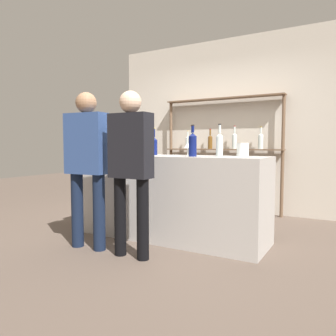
{
  "coord_description": "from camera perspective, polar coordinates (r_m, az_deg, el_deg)",
  "views": [
    {
      "loc": [
        1.87,
        -3.28,
        1.08
      ],
      "look_at": [
        0.0,
        0.0,
        0.82
      ],
      "focal_mm": 35.0,
      "sensor_mm": 36.0,
      "label": 1
    }
  ],
  "objects": [
    {
      "name": "ground_plane",
      "position": [
        3.93,
        0.0,
        -11.94
      ],
      "size": [
        16.0,
        16.0,
        0.0
      ],
      "primitive_type": "plane",
      "color": "brown"
    },
    {
      "name": "bar_counter",
      "position": [
        3.82,
        0.0,
        -5.02
      ],
      "size": [
        2.28,
        0.69,
        0.96
      ],
      "primitive_type": "cube",
      "color": "#B7B2AD",
      "rests_on": "ground_plane"
    },
    {
      "name": "back_wall",
      "position": [
        5.56,
        10.08,
        7.26
      ],
      "size": [
        3.88,
        0.12,
        2.8
      ],
      "primitive_type": "cube",
      "color": "beige",
      "rests_on": "ground_plane"
    },
    {
      "name": "back_shelf",
      "position": [
        5.38,
        9.54,
        5.29
      ],
      "size": [
        1.95,
        0.18,
        1.83
      ],
      "color": "brown",
      "rests_on": "ground_plane"
    },
    {
      "name": "counter_bottle_0",
      "position": [
        4.12,
        -9.44,
        4.21
      ],
      "size": [
        0.08,
        0.08,
        0.35
      ],
      "color": "black",
      "rests_on": "bar_counter"
    },
    {
      "name": "counter_bottle_1",
      "position": [
        3.46,
        4.31,
        4.2
      ],
      "size": [
        0.09,
        0.09,
        0.33
      ],
      "color": "#0F1956",
      "rests_on": "bar_counter"
    },
    {
      "name": "counter_bottle_2",
      "position": [
        3.87,
        4.19,
        4.22
      ],
      "size": [
        0.09,
        0.09,
        0.35
      ],
      "color": "silver",
      "rests_on": "bar_counter"
    },
    {
      "name": "counter_bottle_3",
      "position": [
        4.26,
        -11.25,
        4.15
      ],
      "size": [
        0.08,
        0.08,
        0.35
      ],
      "color": "brown",
      "rests_on": "bar_counter"
    },
    {
      "name": "counter_bottle_4",
      "position": [
        3.45,
        8.96,
        4.13
      ],
      "size": [
        0.07,
        0.07,
        0.34
      ],
      "color": "silver",
      "rests_on": "bar_counter"
    },
    {
      "name": "counter_bottle_5",
      "position": [
        3.98,
        -2.48,
        4.0
      ],
      "size": [
        0.09,
        0.09,
        0.33
      ],
      "color": "#0F1956",
      "rests_on": "bar_counter"
    },
    {
      "name": "wine_glass",
      "position": [
        3.7,
        3.45,
        3.9
      ],
      "size": [
        0.09,
        0.09,
        0.15
      ],
      "color": "silver",
      "rests_on": "bar_counter"
    },
    {
      "name": "cork_jar",
      "position": [
        3.63,
        12.88,
        3.14
      ],
      "size": [
        0.13,
        0.13,
        0.15
      ],
      "color": "silver",
      "rests_on": "bar_counter"
    },
    {
      "name": "customer_center",
      "position": [
        3.12,
        -6.5,
        1.3
      ],
      "size": [
        0.42,
        0.21,
        1.59
      ],
      "rotation": [
        0.0,
        0.0,
        1.58
      ],
      "color": "black",
      "rests_on": "ground_plane"
    },
    {
      "name": "customer_left",
      "position": [
        3.48,
        -13.91,
        1.66
      ],
      "size": [
        0.46,
        0.23,
        1.62
      ],
      "rotation": [
        0.0,
        0.0,
        1.64
      ],
      "color": "#121C33",
      "rests_on": "ground_plane"
    }
  ]
}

